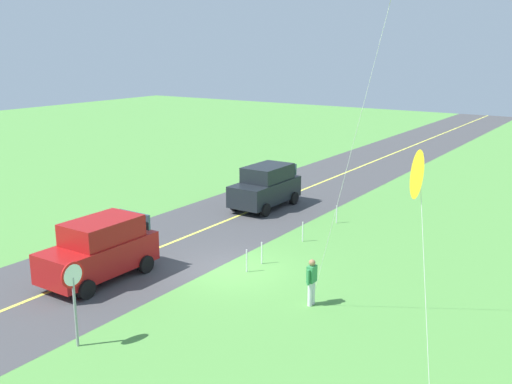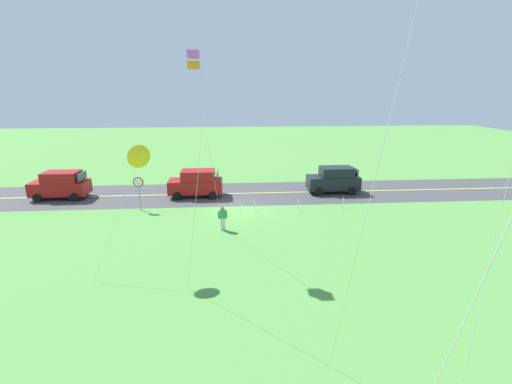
{
  "view_description": "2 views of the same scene",
  "coord_description": "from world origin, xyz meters",
  "px_view_note": "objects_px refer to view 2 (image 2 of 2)",
  "views": [
    {
      "loc": [
        17.14,
        12.65,
        8.35
      ],
      "look_at": [
        -0.25,
        1.04,
        3.17
      ],
      "focal_mm": 41.22,
      "sensor_mm": 36.0,
      "label": 1
    },
    {
      "loc": [
        0.47,
        25.07,
        8.65
      ],
      "look_at": [
        -1.11,
        3.02,
        2.16
      ],
      "focal_mm": 24.59,
      "sensor_mm": 36.0,
      "label": 2
    }
  ],
  "objects_px": {
    "car_suv_foreground": "(196,183)",
    "stop_sign": "(139,187)",
    "kite_red_low": "(194,60)",
    "car_parked_west_near": "(334,179)",
    "car_parked_east_near": "(61,185)",
    "kite_cyan_top": "(139,157)",
    "person_adult_near": "(223,217)"
  },
  "relations": [
    {
      "from": "car_parked_west_near",
      "to": "stop_sign",
      "type": "xyz_separation_m",
      "value": [
        15.63,
        3.66,
        0.65
      ]
    },
    {
      "from": "car_parked_east_near",
      "to": "kite_cyan_top",
      "type": "xyz_separation_m",
      "value": [
        -9.72,
        12.34,
        4.47
      ]
    },
    {
      "from": "car_suv_foreground",
      "to": "stop_sign",
      "type": "distance_m",
      "value": 5.12
    },
    {
      "from": "car_parked_east_near",
      "to": "kite_red_low",
      "type": "bearing_deg",
      "value": 139.23
    },
    {
      "from": "kite_red_low",
      "to": "stop_sign",
      "type": "bearing_deg",
      "value": -54.11
    },
    {
      "from": "stop_sign",
      "to": "kite_red_low",
      "type": "height_order",
      "value": "kite_red_low"
    },
    {
      "from": "car_parked_west_near",
      "to": "kite_cyan_top",
      "type": "xyz_separation_m",
      "value": [
        13.1,
        12.43,
        4.47
      ]
    },
    {
      "from": "car_suv_foreground",
      "to": "kite_red_low",
      "type": "relative_size",
      "value": 0.42
    },
    {
      "from": "car_suv_foreground",
      "to": "car_parked_east_near",
      "type": "distance_m",
      "value": 11.04
    },
    {
      "from": "stop_sign",
      "to": "kite_cyan_top",
      "type": "relative_size",
      "value": 0.41
    },
    {
      "from": "person_adult_near",
      "to": "kite_red_low",
      "type": "distance_m",
      "value": 9.6
    },
    {
      "from": "stop_sign",
      "to": "kite_red_low",
      "type": "xyz_separation_m",
      "value": [
        -5.07,
        7.01,
        8.19
      ]
    },
    {
      "from": "car_parked_east_near",
      "to": "car_suv_foreground",
      "type": "bearing_deg",
      "value": 178.68
    },
    {
      "from": "car_parked_west_near",
      "to": "kite_cyan_top",
      "type": "relative_size",
      "value": 0.71
    },
    {
      "from": "car_parked_east_near",
      "to": "kite_cyan_top",
      "type": "relative_size",
      "value": 0.71
    },
    {
      "from": "car_parked_east_near",
      "to": "stop_sign",
      "type": "bearing_deg",
      "value": 153.65
    },
    {
      "from": "car_parked_west_near",
      "to": "stop_sign",
      "type": "bearing_deg",
      "value": 13.16
    },
    {
      "from": "car_parked_west_near",
      "to": "stop_sign",
      "type": "distance_m",
      "value": 16.07
    },
    {
      "from": "car_suv_foreground",
      "to": "person_adult_near",
      "type": "xyz_separation_m",
      "value": [
        -2.31,
        7.55,
        -0.29
      ]
    },
    {
      "from": "car_suv_foreground",
      "to": "person_adult_near",
      "type": "relative_size",
      "value": 2.75
    },
    {
      "from": "person_adult_near",
      "to": "kite_cyan_top",
      "type": "height_order",
      "value": "kite_cyan_top"
    },
    {
      "from": "kite_red_low",
      "to": "car_suv_foreground",
      "type": "bearing_deg",
      "value": -83.25
    },
    {
      "from": "person_adult_near",
      "to": "kite_cyan_top",
      "type": "distance_m",
      "value": 7.51
    },
    {
      "from": "kite_red_low",
      "to": "kite_cyan_top",
      "type": "xyz_separation_m",
      "value": [
        2.54,
        1.77,
        -4.37
      ]
    },
    {
      "from": "kite_red_low",
      "to": "car_parked_east_near",
      "type": "bearing_deg",
      "value": -40.77
    },
    {
      "from": "car_parked_west_near",
      "to": "car_suv_foreground",
      "type": "bearing_deg",
      "value": 1.71
    },
    {
      "from": "car_parked_east_near",
      "to": "kite_cyan_top",
      "type": "distance_m",
      "value": 16.33
    },
    {
      "from": "car_parked_west_near",
      "to": "stop_sign",
      "type": "height_order",
      "value": "stop_sign"
    },
    {
      "from": "car_suv_foreground",
      "to": "car_parked_west_near",
      "type": "distance_m",
      "value": 11.78
    },
    {
      "from": "car_suv_foreground",
      "to": "car_parked_east_near",
      "type": "relative_size",
      "value": 1.0
    },
    {
      "from": "car_parked_east_near",
      "to": "kite_red_low",
      "type": "height_order",
      "value": "kite_red_low"
    },
    {
      "from": "car_parked_east_near",
      "to": "person_adult_near",
      "type": "distance_m",
      "value": 15.47
    }
  ]
}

